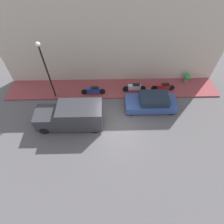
# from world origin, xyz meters

# --- Properties ---
(ground_plane) EXTENTS (60.00, 60.00, 0.00)m
(ground_plane) POSITION_xyz_m (0.00, 0.00, 0.00)
(ground_plane) COLOR #514F51
(sidewalk) EXTENTS (2.53, 19.05, 0.13)m
(sidewalk) POSITION_xyz_m (4.38, 0.00, 0.06)
(sidewalk) COLOR brown
(sidewalk) RESTS_ON ground_plane
(building_facade) EXTENTS (0.30, 19.05, 7.35)m
(building_facade) POSITION_xyz_m (5.79, 0.00, 3.67)
(building_facade) COLOR #B2A899
(building_facade) RESTS_ON ground_plane
(parked_car) EXTENTS (1.78, 4.13, 1.35)m
(parked_car) POSITION_xyz_m (2.00, -3.08, 0.64)
(parked_car) COLOR #2D4784
(parked_car) RESTS_ON ground_plane
(delivery_van) EXTENTS (1.82, 4.90, 2.02)m
(delivery_van) POSITION_xyz_m (0.43, 3.23, 1.02)
(delivery_van) COLOR #2D2D33
(delivery_van) RESTS_ON ground_plane
(motorcycle_blue) EXTENTS (0.30, 2.12, 0.80)m
(motorcycle_blue) POSITION_xyz_m (3.64, 1.74, 0.56)
(motorcycle_blue) COLOR navy
(motorcycle_blue) RESTS_ON sidewalk
(motorcycle_red) EXTENTS (0.30, 2.11, 0.75)m
(motorcycle_red) POSITION_xyz_m (3.98, -4.53, 0.54)
(motorcycle_red) COLOR #B21E1E
(motorcycle_red) RESTS_ON sidewalk
(scooter_silver) EXTENTS (0.30, 2.06, 0.84)m
(scooter_silver) POSITION_xyz_m (3.90, -1.91, 0.59)
(scooter_silver) COLOR #B7B7BF
(scooter_silver) RESTS_ON sidewalk
(streetlamp) EXTENTS (0.32, 0.32, 5.07)m
(streetlamp) POSITION_xyz_m (3.45, 5.09, 3.36)
(streetlamp) COLOR black
(streetlamp) RESTS_ON sidewalk
(potted_plant) EXTENTS (0.61, 0.61, 0.90)m
(potted_plant) POSITION_xyz_m (5.11, -6.99, 0.63)
(potted_plant) COLOR slate
(potted_plant) RESTS_ON sidewalk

